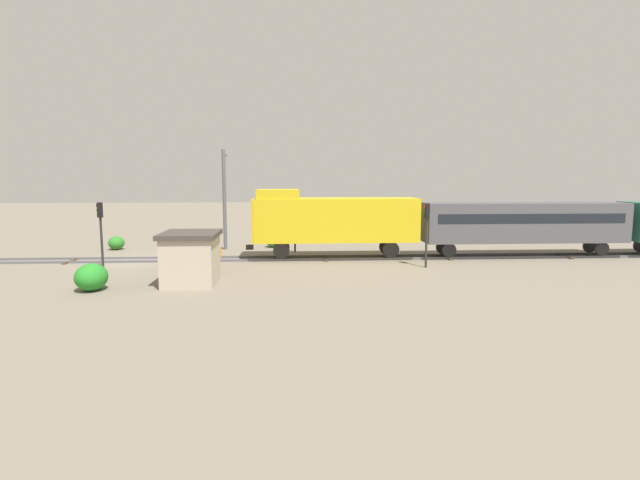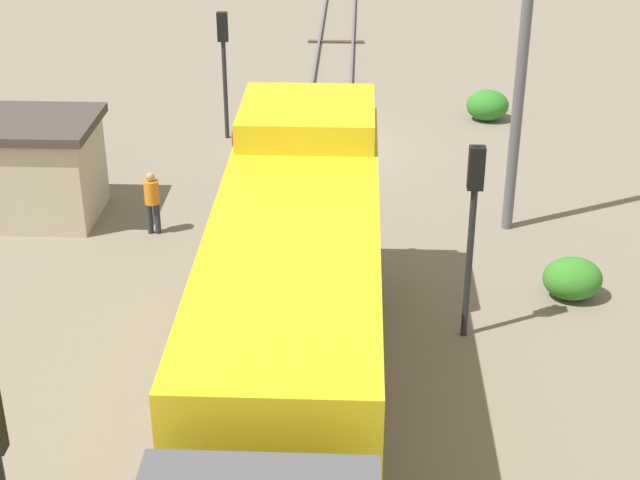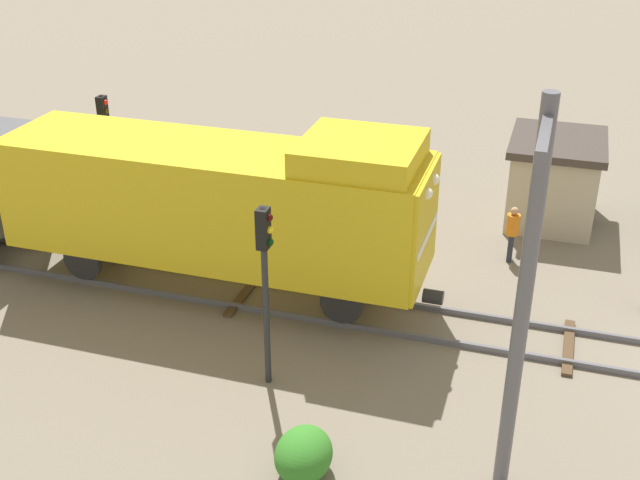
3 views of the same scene
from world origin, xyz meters
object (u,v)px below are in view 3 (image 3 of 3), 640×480
(relay_hut, at_px, (554,179))
(traffic_signal_mid, at_px, (265,266))
(worker_by_signal, at_px, (512,230))
(traffic_signal_far, at_px, (106,134))
(catenary_mast, at_px, (524,300))
(locomotive, at_px, (221,199))

(relay_hut, bearing_deg, traffic_signal_mid, 152.94)
(traffic_signal_mid, distance_m, worker_by_signal, 9.12)
(traffic_signal_far, bearing_deg, relay_hut, -74.01)
(worker_by_signal, xyz_separation_m, relay_hut, (3.30, -0.94, 0.40))
(traffic_signal_far, bearing_deg, traffic_signal_mid, -131.04)
(worker_by_signal, bearing_deg, traffic_signal_mid, -20.43)
(catenary_mast, bearing_deg, traffic_signal_mid, 72.76)
(worker_by_signal, bearing_deg, locomotive, -48.63)
(traffic_signal_mid, height_order, worker_by_signal, traffic_signal_mid)
(locomotive, height_order, catenary_mast, catenary_mast)
(worker_by_signal, bearing_deg, catenary_mast, 15.44)
(locomotive, relative_size, traffic_signal_mid, 2.69)
(traffic_signal_mid, height_order, catenary_mast, catenary_mast)
(locomotive, xyz_separation_m, traffic_signal_far, (3.60, 5.52, 0.00))
(traffic_signal_mid, xyz_separation_m, worker_by_signal, (7.60, -4.63, -2.00))
(relay_hut, bearing_deg, worker_by_signal, 164.13)
(traffic_signal_mid, height_order, traffic_signal_far, traffic_signal_mid)
(locomotive, height_order, worker_by_signal, locomotive)
(locomotive, xyz_separation_m, relay_hut, (7.50, -8.09, -1.38))
(worker_by_signal, bearing_deg, traffic_signal_far, -76.36)
(worker_by_signal, relative_size, relay_hut, 0.49)
(catenary_mast, bearing_deg, locomotive, 57.27)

